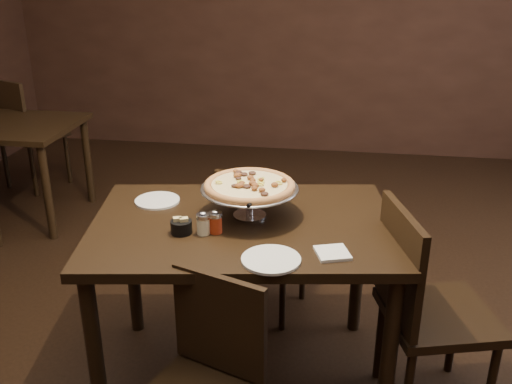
# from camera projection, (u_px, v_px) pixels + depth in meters

# --- Properties ---
(room) EXTENTS (6.04, 7.04, 2.84)m
(room) POSITION_uv_depth(u_px,v_px,m) (266.00, 89.00, 2.39)
(room) COLOR black
(room) RESTS_ON ground
(dining_table) EXTENTS (1.46, 1.08, 0.83)m
(dining_table) POSITION_uv_depth(u_px,v_px,m) (243.00, 244.00, 2.55)
(dining_table) COLOR black
(dining_table) RESTS_ON ground
(pizza_stand) EXTENTS (0.44, 0.44, 0.18)m
(pizza_stand) POSITION_uv_depth(u_px,v_px,m) (249.00, 186.00, 2.51)
(pizza_stand) COLOR #BCBBC2
(pizza_stand) RESTS_ON dining_table
(parmesan_shaker) EXTENTS (0.06, 0.06, 0.10)m
(parmesan_shaker) POSITION_uv_depth(u_px,v_px,m) (203.00, 223.00, 2.39)
(parmesan_shaker) COLOR beige
(parmesan_shaker) RESTS_ON dining_table
(pepper_flake_shaker) EXTENTS (0.06, 0.06, 0.10)m
(pepper_flake_shaker) POSITION_uv_depth(u_px,v_px,m) (215.00, 222.00, 2.40)
(pepper_flake_shaker) COLOR maroon
(pepper_flake_shaker) RESTS_ON dining_table
(packet_caddy) EXTENTS (0.09, 0.09, 0.07)m
(packet_caddy) POSITION_uv_depth(u_px,v_px,m) (181.00, 226.00, 2.40)
(packet_caddy) COLOR black
(packet_caddy) RESTS_ON dining_table
(napkin_stack) EXTENTS (0.16, 0.16, 0.01)m
(napkin_stack) POSITION_uv_depth(u_px,v_px,m) (332.00, 253.00, 2.23)
(napkin_stack) COLOR white
(napkin_stack) RESTS_ON dining_table
(plate_left) EXTENTS (0.21, 0.21, 0.01)m
(plate_left) POSITION_uv_depth(u_px,v_px,m) (157.00, 201.00, 2.72)
(plate_left) COLOR white
(plate_left) RESTS_ON dining_table
(plate_near) EXTENTS (0.23, 0.23, 0.01)m
(plate_near) POSITION_uv_depth(u_px,v_px,m) (271.00, 259.00, 2.19)
(plate_near) COLOR white
(plate_near) RESTS_ON dining_table
(serving_spatula) EXTENTS (0.12, 0.12, 0.02)m
(serving_spatula) POSITION_uv_depth(u_px,v_px,m) (253.00, 202.00, 2.36)
(serving_spatula) COLOR #BCBBC2
(serving_spatula) RESTS_ON pizza_stand
(chair_far) EXTENTS (0.51, 0.51, 0.90)m
(chair_far) POSITION_uv_depth(u_px,v_px,m) (261.00, 237.00, 3.13)
(chair_far) COLOR black
(chair_far) RESTS_ON ground
(chair_near) EXTENTS (0.51, 0.51, 0.85)m
(chair_near) POSITION_uv_depth(u_px,v_px,m) (205.00, 379.00, 2.12)
(chair_near) COLOR black
(chair_near) RESTS_ON ground
(chair_side) EXTENTS (0.56, 0.56, 0.97)m
(chair_side) POSITION_uv_depth(u_px,v_px,m) (423.00, 304.00, 2.45)
(chair_side) COLOR black
(chair_side) RESTS_ON ground
(bg_chair_far) EXTENTS (0.60, 0.60, 0.98)m
(bg_chair_far) POSITION_uv_depth(u_px,v_px,m) (24.00, 130.00, 4.90)
(bg_chair_far) COLOR black
(bg_chair_far) RESTS_ON ground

